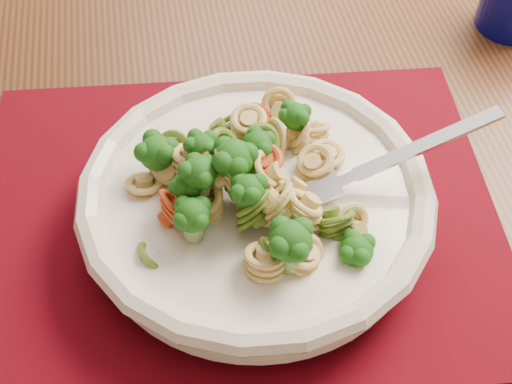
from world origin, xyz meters
TOP-DOWN VIEW (x-y plane):
  - dining_table at (-0.76, -0.46)m, footprint 1.65×1.37m
  - placemat at (-0.83, -0.50)m, footprint 0.50×0.46m
  - pasta_bowl at (-0.83, -0.52)m, footprint 0.26×0.26m
  - pasta_broccoli_heap at (-0.83, -0.52)m, footprint 0.22×0.22m
  - fork at (-0.79, -0.54)m, footprint 0.18×0.08m

SIDE VIEW (x-z plane):
  - dining_table at x=-0.76m, z-range 0.26..0.96m
  - placemat at x=-0.83m, z-range 0.70..0.71m
  - pasta_bowl at x=-0.83m, z-range 0.71..0.76m
  - fork at x=-0.79m, z-range 0.71..0.79m
  - pasta_broccoli_heap at x=-0.83m, z-range 0.72..0.78m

